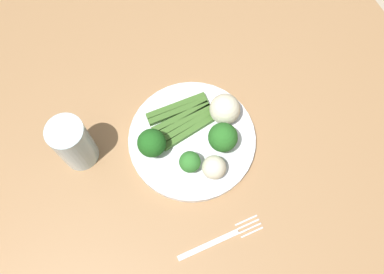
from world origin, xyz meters
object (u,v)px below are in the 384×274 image
(cauliflower_near_fork, at_px, (225,109))
(water_glass, at_px, (73,144))
(broccoli_front, at_px, (190,162))
(dining_table, at_px, (190,138))
(plate, at_px, (192,139))
(fork, at_px, (221,239))
(cauliflower_back, at_px, (214,167))
(broccoli_outer_edge, at_px, (223,137))
(broccoli_back_right, at_px, (152,143))
(asparagus_bundle, at_px, (183,119))

(cauliflower_near_fork, bearing_deg, water_glass, -98.57)
(cauliflower_near_fork, bearing_deg, broccoli_front, -56.20)
(cauliflower_near_fork, bearing_deg, dining_table, -114.78)
(plate, height_order, fork, plate)
(broccoli_front, relative_size, cauliflower_back, 1.09)
(fork, bearing_deg, water_glass, 125.07)
(broccoli_front, xyz_separation_m, cauliflower_near_fork, (-0.07, 0.11, 0.00))
(broccoli_outer_edge, bearing_deg, fork, -25.45)
(cauliflower_back, bearing_deg, dining_table, 177.41)
(broccoli_outer_edge, distance_m, broccoli_back_right, 0.13)
(fork, relative_size, water_glass, 1.35)
(broccoli_back_right, xyz_separation_m, water_glass, (-0.05, -0.13, 0.01))
(plate, relative_size, cauliflower_near_fork, 4.16)
(plate, xyz_separation_m, water_glass, (-0.06, -0.21, 0.05))
(fork, bearing_deg, cauliflower_back, 71.83)
(cauliflower_near_fork, distance_m, fork, 0.25)
(cauliflower_near_fork, bearing_deg, broccoli_back_right, -85.89)
(broccoli_front, xyz_separation_m, cauliflower_back, (0.03, 0.04, -0.01))
(cauliflower_near_fork, xyz_separation_m, fork, (0.22, -0.11, -0.04))
(broccoli_front, bearing_deg, dining_table, 156.67)
(asparagus_bundle, bearing_deg, broccoli_outer_edge, 115.87)
(asparagus_bundle, bearing_deg, broccoli_back_right, 19.20)
(fork, height_order, water_glass, water_glass)
(broccoli_front, bearing_deg, asparagus_bundle, 164.56)
(broccoli_outer_edge, distance_m, cauliflower_back, 0.06)
(asparagus_bundle, bearing_deg, fork, 77.86)
(cauliflower_back, height_order, cauliflower_near_fork, cauliflower_near_fork)
(broccoli_outer_edge, height_order, fork, broccoli_outer_edge)
(broccoli_outer_edge, bearing_deg, dining_table, -159.64)
(broccoli_back_right, bearing_deg, plate, 84.88)
(cauliflower_near_fork, bearing_deg, cauliflower_back, -35.22)
(broccoli_outer_edge, bearing_deg, cauliflower_back, -41.47)
(plate, bearing_deg, dining_table, 161.95)
(asparagus_bundle, xyz_separation_m, broccoli_back_right, (0.04, -0.08, 0.03))
(broccoli_front, relative_size, cauliflower_near_fork, 0.82)
(broccoli_back_right, bearing_deg, cauliflower_back, 45.95)
(cauliflower_back, height_order, fork, cauliflower_back)
(water_glass, bearing_deg, broccoli_back_right, 67.44)
(broccoli_back_right, xyz_separation_m, cauliflower_near_fork, (-0.01, 0.16, -0.01))
(broccoli_back_right, xyz_separation_m, fork, (0.21, 0.05, -0.05))
(cauliflower_near_fork, relative_size, fork, 0.37)
(broccoli_back_right, distance_m, fork, 0.22)
(broccoli_outer_edge, height_order, cauliflower_back, broccoli_outer_edge)
(dining_table, bearing_deg, plate, -18.05)
(cauliflower_near_fork, relative_size, water_glass, 0.50)
(broccoli_outer_edge, distance_m, broccoli_front, 0.08)
(broccoli_outer_edge, bearing_deg, broccoli_back_right, -109.29)
(asparagus_bundle, relative_size, cauliflower_back, 2.90)
(broccoli_back_right, bearing_deg, cauliflower_near_fork, 94.11)
(dining_table, distance_m, plate, 0.13)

